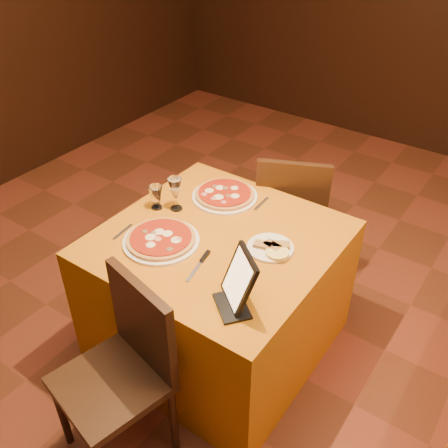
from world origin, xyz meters
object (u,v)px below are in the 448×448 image
Objects in this scene: chair_main_near at (110,383)px; pizza_near at (161,240)px; main_table at (219,292)px; chair_main_far at (292,212)px; wine_glass at (175,194)px; tablet at (239,279)px; pizza_far at (225,195)px; water_glass at (156,197)px.

pizza_near is (-0.20, 0.59, 0.31)m from chair_main_near.
main_table is 1.21× the size of chair_main_far.
tablet is (0.66, -0.38, 0.03)m from wine_glass.
main_table is 0.58m from wine_glass.
main_table is at bearing 102.95° from chair_main_near.
wine_glass reaches higher than pizza_far.
chair_main_near reaches higher than pizza_near.
chair_main_near and chair_main_far have the same top height.
main_table is 4.51× the size of tablet.
wine_glass is (-0.33, 0.07, 0.47)m from main_table.
main_table is 3.04× the size of pizza_far.
chair_main_near is 1.00× the size of chair_main_far.
water_glass is at bearing -129.12° from pizza_far.
chair_main_far is at bearing 102.95° from chair_main_near.
pizza_near is 1.03× the size of pizza_far.
wine_glass is (-0.13, 0.27, 0.08)m from pizza_near.
tablet is at bearing -12.25° from pizza_near.
pizza_far is at bearing 167.45° from tablet.
wine_glass reaches higher than chair_main_near.
chair_main_near is at bearing -69.12° from wine_glass.
chair_main_near reaches higher than main_table.
wine_glass is 0.11m from water_glass.
wine_glass is at bearing 167.30° from main_table.
chair_main_far is 0.88m from wine_glass.
pizza_far is at bearing 58.77° from wine_glass.
chair_main_far is 7.00× the size of water_glass.
tablet reaches higher than water_glass.
wine_glass is 0.78× the size of tablet.
wine_glass is at bearing 41.50° from chair_main_far.
tablet is (0.51, -0.62, 0.10)m from pizza_far.
water_glass is 0.82m from tablet.
pizza_near is 0.31m from wine_glass.
chair_main_near is 0.98m from water_glass.
chair_main_far is 4.79× the size of wine_glass.
tablet is (0.53, -0.12, 0.10)m from pizza_near.
chair_main_far is at bearing 90.00° from main_table.
tablet is (0.33, -0.31, 0.49)m from main_table.
chair_main_far is (0.00, 1.58, 0.00)m from chair_main_near.
chair_main_far is 1.23m from tablet.
wine_glass reaches higher than pizza_near.
main_table is 0.80m from chair_main_far.
water_glass is (-0.09, -0.05, -0.03)m from wine_glass.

